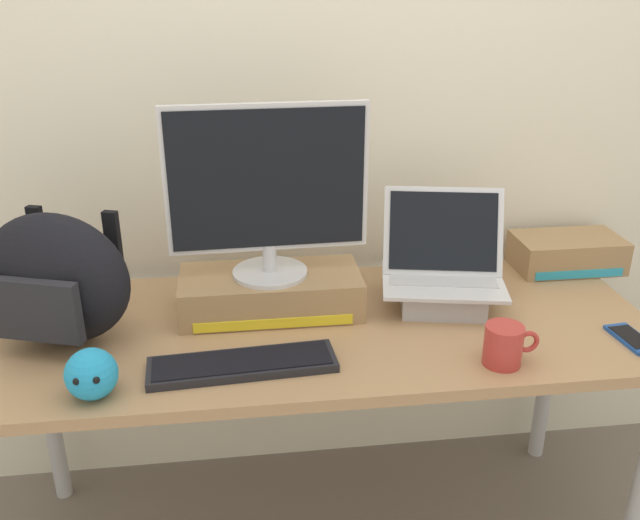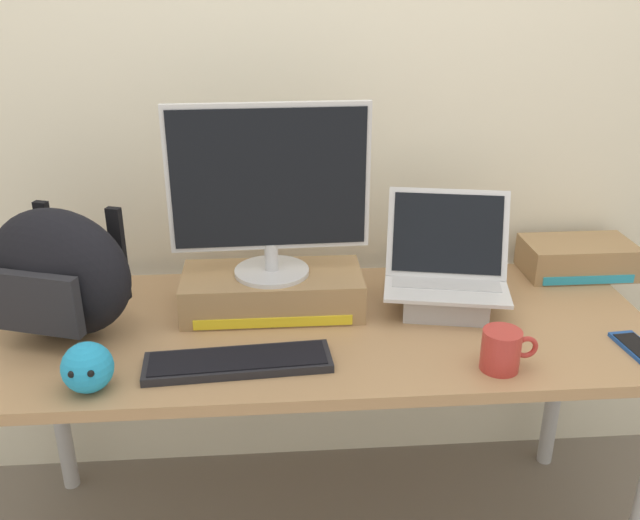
{
  "view_description": "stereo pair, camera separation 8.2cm",
  "coord_description": "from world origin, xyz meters",
  "px_view_note": "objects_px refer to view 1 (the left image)",
  "views": [
    {
      "loc": [
        -0.2,
        -1.56,
        1.58
      ],
      "look_at": [
        0.0,
        0.0,
        0.91
      ],
      "focal_mm": 38.33,
      "sensor_mm": 36.0,
      "label": 1
    },
    {
      "loc": [
        -0.12,
        -1.56,
        1.58
      ],
      "look_at": [
        0.0,
        0.0,
        0.91
      ],
      "focal_mm": 38.33,
      "sensor_mm": 36.0,
      "label": 2
    }
  ],
  "objects_px": {
    "coffee_mug": "(504,345)",
    "toner_box_cyan": "(567,253)",
    "cell_phone": "(631,338)",
    "messenger_backpack": "(56,279)",
    "open_laptop": "(442,282)",
    "toner_box_yellow": "(271,292)",
    "plush_toy": "(91,374)",
    "external_keyboard": "(242,364)",
    "desktop_monitor": "(268,191)"
  },
  "relations": [
    {
      "from": "messenger_backpack",
      "to": "plush_toy",
      "type": "relative_size",
      "value": 3.64
    },
    {
      "from": "external_keyboard",
      "to": "coffee_mug",
      "type": "bearing_deg",
      "value": -9.03
    },
    {
      "from": "desktop_monitor",
      "to": "coffee_mug",
      "type": "bearing_deg",
      "value": -34.68
    },
    {
      "from": "coffee_mug",
      "to": "plush_toy",
      "type": "distance_m",
      "value": 0.92
    },
    {
      "from": "external_keyboard",
      "to": "coffee_mug",
      "type": "relative_size",
      "value": 3.34
    },
    {
      "from": "open_laptop",
      "to": "coffee_mug",
      "type": "distance_m",
      "value": 0.32
    },
    {
      "from": "messenger_backpack",
      "to": "toner_box_cyan",
      "type": "bearing_deg",
      "value": 28.44
    },
    {
      "from": "open_laptop",
      "to": "toner_box_yellow",
      "type": "bearing_deg",
      "value": -171.28
    },
    {
      "from": "coffee_mug",
      "to": "toner_box_cyan",
      "type": "height_order",
      "value": "toner_box_cyan"
    },
    {
      "from": "messenger_backpack",
      "to": "cell_phone",
      "type": "distance_m",
      "value": 1.42
    },
    {
      "from": "open_laptop",
      "to": "plush_toy",
      "type": "relative_size",
      "value": 3.25
    },
    {
      "from": "open_laptop",
      "to": "messenger_backpack",
      "type": "distance_m",
      "value": 0.99
    },
    {
      "from": "coffee_mug",
      "to": "messenger_backpack",
      "type": "bearing_deg",
      "value": 166.49
    },
    {
      "from": "coffee_mug",
      "to": "cell_phone",
      "type": "bearing_deg",
      "value": 9.73
    },
    {
      "from": "toner_box_yellow",
      "to": "messenger_backpack",
      "type": "height_order",
      "value": "messenger_backpack"
    },
    {
      "from": "desktop_monitor",
      "to": "coffee_mug",
      "type": "relative_size",
      "value": 3.88
    },
    {
      "from": "desktop_monitor",
      "to": "plush_toy",
      "type": "height_order",
      "value": "desktop_monitor"
    },
    {
      "from": "plush_toy",
      "to": "toner_box_cyan",
      "type": "bearing_deg",
      "value": 21.68
    },
    {
      "from": "open_laptop",
      "to": "toner_box_cyan",
      "type": "distance_m",
      "value": 0.49
    },
    {
      "from": "desktop_monitor",
      "to": "open_laptop",
      "type": "height_order",
      "value": "desktop_monitor"
    },
    {
      "from": "cell_phone",
      "to": "desktop_monitor",
      "type": "bearing_deg",
      "value": 157.01
    },
    {
      "from": "messenger_backpack",
      "to": "toner_box_cyan",
      "type": "distance_m",
      "value": 1.46
    },
    {
      "from": "external_keyboard",
      "to": "cell_phone",
      "type": "xyz_separation_m",
      "value": [
        0.96,
        0.01,
        -0.01
      ]
    },
    {
      "from": "open_laptop",
      "to": "toner_box_cyan",
      "type": "xyz_separation_m",
      "value": [
        0.45,
        0.19,
        -0.01
      ]
    },
    {
      "from": "desktop_monitor",
      "to": "plush_toy",
      "type": "distance_m",
      "value": 0.61
    },
    {
      "from": "toner_box_yellow",
      "to": "external_keyboard",
      "type": "bearing_deg",
      "value": -106.45
    },
    {
      "from": "messenger_backpack",
      "to": "plush_toy",
      "type": "distance_m",
      "value": 0.31
    },
    {
      "from": "toner_box_yellow",
      "to": "plush_toy",
      "type": "distance_m",
      "value": 0.54
    },
    {
      "from": "toner_box_cyan",
      "to": "toner_box_yellow",
      "type": "bearing_deg",
      "value": -169.5
    },
    {
      "from": "external_keyboard",
      "to": "coffee_mug",
      "type": "xyz_separation_m",
      "value": [
        0.6,
        -0.06,
        0.04
      ]
    },
    {
      "from": "desktop_monitor",
      "to": "open_laptop",
      "type": "distance_m",
      "value": 0.54
    },
    {
      "from": "external_keyboard",
      "to": "desktop_monitor",
      "type": "bearing_deg",
      "value": 69.66
    },
    {
      "from": "open_laptop",
      "to": "toner_box_cyan",
      "type": "bearing_deg",
      "value": 34.09
    },
    {
      "from": "desktop_monitor",
      "to": "toner_box_cyan",
      "type": "xyz_separation_m",
      "value": [
        0.92,
        0.17,
        -0.29
      ]
    },
    {
      "from": "external_keyboard",
      "to": "messenger_backpack",
      "type": "height_order",
      "value": "messenger_backpack"
    },
    {
      "from": "external_keyboard",
      "to": "plush_toy",
      "type": "relative_size",
      "value": 3.91
    },
    {
      "from": "desktop_monitor",
      "to": "external_keyboard",
      "type": "relative_size",
      "value": 1.16
    },
    {
      "from": "cell_phone",
      "to": "open_laptop",
      "type": "bearing_deg",
      "value": 142.52
    },
    {
      "from": "messenger_backpack",
      "to": "cell_phone",
      "type": "height_order",
      "value": "messenger_backpack"
    },
    {
      "from": "open_laptop",
      "to": "coffee_mug",
      "type": "relative_size",
      "value": 2.78
    },
    {
      "from": "cell_phone",
      "to": "toner_box_cyan",
      "type": "bearing_deg",
      "value": 79.42
    },
    {
      "from": "external_keyboard",
      "to": "cell_phone",
      "type": "distance_m",
      "value": 0.96
    },
    {
      "from": "cell_phone",
      "to": "plush_toy",
      "type": "distance_m",
      "value": 1.29
    },
    {
      "from": "cell_phone",
      "to": "coffee_mug",
      "type": "bearing_deg",
      "value": -175.78
    },
    {
      "from": "messenger_backpack",
      "to": "toner_box_cyan",
      "type": "height_order",
      "value": "messenger_backpack"
    },
    {
      "from": "open_laptop",
      "to": "plush_toy",
      "type": "bearing_deg",
      "value": -147.72
    },
    {
      "from": "toner_box_yellow",
      "to": "toner_box_cyan",
      "type": "xyz_separation_m",
      "value": [
        0.92,
        0.17,
        -0.0
      ]
    },
    {
      "from": "open_laptop",
      "to": "external_keyboard",
      "type": "distance_m",
      "value": 0.61
    },
    {
      "from": "desktop_monitor",
      "to": "coffee_mug",
      "type": "distance_m",
      "value": 0.68
    },
    {
      "from": "cell_phone",
      "to": "toner_box_cyan",
      "type": "relative_size",
      "value": 0.46
    }
  ]
}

